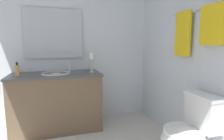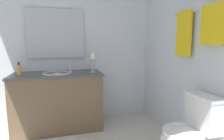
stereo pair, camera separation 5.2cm
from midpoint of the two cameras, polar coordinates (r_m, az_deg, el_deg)
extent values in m
cube|color=silver|center=(2.36, 22.67, 6.94)|extent=(2.47, 0.04, 2.45)
cube|color=silver|center=(3.06, -13.23, 7.47)|extent=(0.04, 2.59, 2.45)
cube|color=brown|center=(2.86, -16.93, -9.53)|extent=(0.55, 1.22, 0.80)
cube|color=#4C4C4C|center=(2.77, -17.28, -1.35)|extent=(0.58, 1.25, 0.03)
sphere|color=black|center=(3.02, -28.98, -8.52)|extent=(0.02, 0.02, 0.02)
sphere|color=black|center=(2.83, -29.82, -9.63)|extent=(0.02, 0.02, 0.02)
ellipsoid|color=white|center=(2.77, -17.25, -2.06)|extent=(0.38, 0.30, 0.11)
torus|color=white|center=(2.76, -17.30, -0.96)|extent=(0.40, 0.40, 0.02)
cylinder|color=silver|center=(2.76, -13.41, 0.55)|extent=(0.02, 0.02, 0.14)
cube|color=silver|center=(3.02, -17.73, 10.55)|extent=(0.02, 0.85, 0.74)
cylinder|color=#B7B2A5|center=(2.76, -6.69, -0.61)|extent=(0.09, 0.09, 0.01)
cylinder|color=#B7B2A5|center=(2.75, -6.72, 1.19)|extent=(0.04, 0.04, 0.19)
cylinder|color=#B7B2A5|center=(2.74, -6.75, 3.26)|extent=(0.08, 0.08, 0.01)
cylinder|color=white|center=(2.74, -6.77, 4.28)|extent=(0.06, 0.06, 0.09)
cylinder|color=#E5B259|center=(2.77, -27.43, -0.11)|extent=(0.06, 0.06, 0.14)
cylinder|color=black|center=(2.76, -27.56, 1.74)|extent=(0.02, 0.02, 0.04)
ellipsoid|color=white|center=(2.07, 20.17, -19.05)|extent=(0.38, 0.46, 0.24)
cylinder|color=white|center=(2.03, 20.29, -17.04)|extent=(0.39, 0.39, 0.03)
cube|color=white|center=(2.11, 25.39, -11.73)|extent=(0.36, 0.17, 0.32)
cube|color=white|center=(2.06, 25.68, -7.13)|extent=(0.38, 0.19, 0.03)
cylinder|color=silver|center=(2.24, 24.26, 16.39)|extent=(0.85, 0.02, 0.02)
cube|color=yellow|center=(2.37, 20.19, 10.30)|extent=(0.25, 0.03, 0.52)
cube|color=yellow|center=(2.05, 27.53, 12.15)|extent=(0.28, 0.03, 0.39)
camera|label=1|loc=(0.03, -90.71, -0.10)|focal=29.95mm
camera|label=2|loc=(0.03, 89.29, 0.10)|focal=29.95mm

